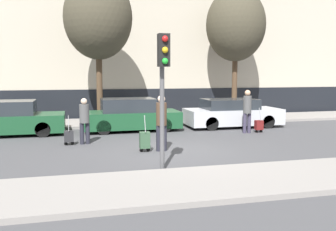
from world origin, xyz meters
TOP-DOWN VIEW (x-y plane):
  - ground_plane at (0.00, 0.00)m, footprint 80.00×80.00m
  - sidewalk_near at (0.00, -3.75)m, footprint 28.00×2.50m
  - sidewalk_far at (0.00, 7.00)m, footprint 28.00×3.00m
  - building_facade at (0.00, 10.67)m, footprint 28.00×3.00m
  - parked_car_0 at (-5.70, 4.60)m, footprint 4.35×1.81m
  - parked_car_1 at (-0.71, 4.57)m, footprint 4.12×1.78m
  - parked_car_2 at (4.03, 4.56)m, footprint 4.39×1.84m
  - pedestrian_left at (-2.74, 1.94)m, footprint 0.35×0.34m
  - trolley_left at (-3.29, 1.87)m, footprint 0.34×0.29m
  - pedestrian_center at (-0.37, 0.13)m, footprint 0.35×0.34m
  - trolley_center at (-0.92, 0.14)m, footprint 0.34×0.29m
  - pedestrian_right at (3.91, 2.75)m, footprint 0.35×0.34m
  - trolley_right at (4.46, 2.74)m, footprint 0.34×0.29m
  - traffic_light at (-0.91, -2.36)m, footprint 0.28×0.47m
  - parked_bicycle at (5.36, 6.93)m, footprint 1.77×0.06m
  - bare_tree_near_crossing at (5.26, 7.07)m, footprint 3.11×3.11m
  - bare_tree_down_street at (-1.91, 6.19)m, footprint 3.11×3.11m

SIDE VIEW (x-z plane):
  - ground_plane at x=0.00m, z-range 0.00..0.00m
  - sidewalk_near at x=0.00m, z-range 0.00..0.12m
  - sidewalk_far at x=0.00m, z-range 0.00..0.12m
  - trolley_left at x=-3.29m, z-range -0.21..0.83m
  - trolley_right at x=4.46m, z-range -0.21..0.84m
  - trolley_center at x=-0.92m, z-range -0.21..0.97m
  - parked_bicycle at x=5.36m, z-range 0.01..0.97m
  - parked_car_2 at x=4.03m, z-range -0.03..1.27m
  - parked_car_0 at x=-5.70m, z-range -0.04..1.35m
  - parked_car_1 at x=-0.71m, z-range -0.05..1.36m
  - pedestrian_left at x=-2.74m, z-range 0.11..1.74m
  - pedestrian_right at x=3.91m, z-range 0.13..1.93m
  - pedestrian_center at x=-0.37m, z-range 0.13..1.94m
  - traffic_light at x=-0.91m, z-range 0.75..4.23m
  - bare_tree_near_crossing at x=5.26m, z-range 1.59..8.37m
  - bare_tree_down_street at x=-1.91m, z-range 1.59..8.38m
  - building_facade at x=0.00m, z-range -0.01..11.22m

